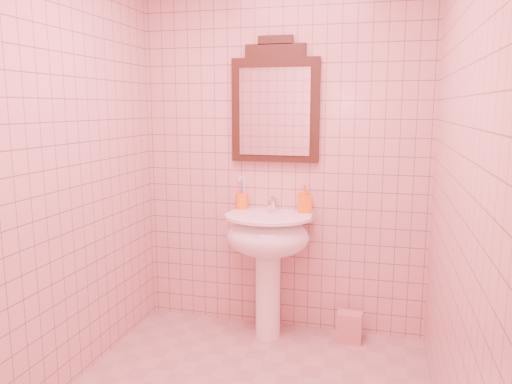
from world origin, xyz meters
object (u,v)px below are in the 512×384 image
(mirror, at_px, (275,105))
(towel, at_px, (349,327))
(soap_dispenser, at_px, (305,199))
(pedestal_sink, at_px, (268,245))
(toothbrush_cup, at_px, (242,201))

(mirror, xyz_separation_m, towel, (0.55, -0.13, -1.49))
(soap_dispenser, height_order, towel, soap_dispenser)
(pedestal_sink, xyz_separation_m, towel, (0.55, 0.07, -0.56))
(mirror, distance_m, towel, 1.59)
(toothbrush_cup, distance_m, soap_dispenser, 0.45)
(pedestal_sink, xyz_separation_m, mirror, (0.00, 0.20, 0.93))
(soap_dispenser, distance_m, towel, 0.92)
(toothbrush_cup, distance_m, towel, 1.13)
(pedestal_sink, height_order, mirror, mirror)
(towel, bearing_deg, pedestal_sink, -172.42)
(pedestal_sink, bearing_deg, towel, 7.58)
(toothbrush_cup, bearing_deg, soap_dispenser, -1.66)
(mirror, bearing_deg, pedestal_sink, -90.00)
(pedestal_sink, bearing_deg, mirror, 90.00)
(pedestal_sink, distance_m, towel, 0.79)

